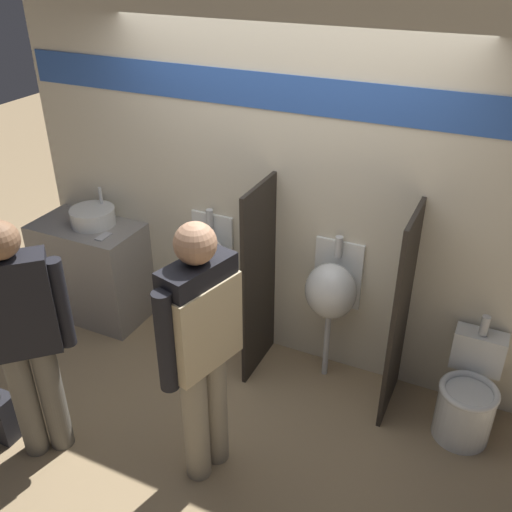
{
  "coord_description": "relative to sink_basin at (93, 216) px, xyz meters",
  "views": [
    {
      "loc": [
        1.45,
        -2.9,
        2.98
      ],
      "look_at": [
        0.0,
        0.17,
        1.05
      ],
      "focal_mm": 40.0,
      "sensor_mm": 36.0,
      "label": 1
    }
  ],
  "objects": [
    {
      "name": "ground_plane",
      "position": [
        1.58,
        -0.36,
        -0.94
      ],
      "size": [
        16.0,
        16.0,
        0.0
      ],
      "primitive_type": "plane",
      "color": "#997F5B"
    },
    {
      "name": "cell_phone",
      "position": [
        0.22,
        -0.16,
        -0.06
      ],
      "size": [
        0.07,
        0.14,
        0.01
      ],
      "color": "#B7B7BC",
      "rests_on": "sink_counter"
    },
    {
      "name": "divider_mid",
      "position": [
        2.58,
        -0.06,
        -0.18
      ],
      "size": [
        0.03,
        0.53,
        1.52
      ],
      "color": "#28231E",
      "rests_on": "ground_plane"
    },
    {
      "name": "sink_basin",
      "position": [
        0.0,
        0.0,
        0.0
      ],
      "size": [
        0.37,
        0.37,
        0.28
      ],
      "color": "silver",
      "rests_on": "sink_counter"
    },
    {
      "name": "toilet",
      "position": [
        3.1,
        -0.1,
        -0.66
      ],
      "size": [
        0.39,
        0.55,
        0.82
      ],
      "color": "silver",
      "rests_on": "ground_plane"
    },
    {
      "name": "person_with_lanyard",
      "position": [
        0.65,
        -1.42,
        -0.02
      ],
      "size": [
        0.45,
        0.43,
        1.66
      ],
      "rotation": [
        0.0,
        0.0,
        0.76
      ],
      "color": "#666056",
      "rests_on": "ground_plane"
    },
    {
      "name": "person_in_vest",
      "position": [
        1.67,
        -1.1,
        0.06
      ],
      "size": [
        0.32,
        0.59,
        1.73
      ],
      "rotation": [
        0.0,
        0.0,
        1.32
      ],
      "color": "gray",
      "rests_on": "ground_plane"
    },
    {
      "name": "display_wall",
      "position": [
        1.58,
        0.24,
        0.42
      ],
      "size": [
        4.27,
        0.07,
        2.7
      ],
      "color": "beige",
      "rests_on": "ground_plane"
    },
    {
      "name": "sink_counter",
      "position": [
        -0.05,
        -0.05,
        -0.51
      ],
      "size": [
        0.91,
        0.52,
        0.87
      ],
      "color": "gray",
      "rests_on": "ground_plane"
    },
    {
      "name": "urinal_far",
      "position": [
        2.06,
        0.05,
        -0.19
      ],
      "size": [
        0.38,
        0.32,
        1.14
      ],
      "color": "silver",
      "rests_on": "ground_plane"
    },
    {
      "name": "divider_near_counter",
      "position": [
        1.54,
        -0.06,
        -0.18
      ],
      "size": [
        0.03,
        0.53,
        1.52
      ],
      "color": "#28231E",
      "rests_on": "ground_plane"
    },
    {
      "name": "urinal_near_counter",
      "position": [
        1.02,
        0.05,
        -0.19
      ],
      "size": [
        0.38,
        0.32,
        1.14
      ],
      "color": "silver",
      "rests_on": "ground_plane"
    }
  ]
}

